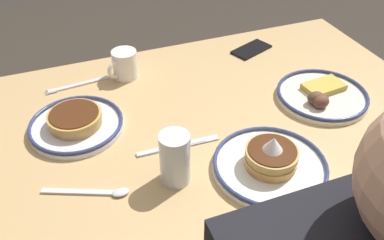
# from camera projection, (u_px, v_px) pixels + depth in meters

# --- Properties ---
(dining_table) EXTENTS (1.43, 0.90, 0.74)m
(dining_table) POSITION_uv_depth(u_px,v_px,m) (200.00, 148.00, 1.22)
(dining_table) COLOR tan
(dining_table) RESTS_ON ground_plane
(plate_near_main) EXTENTS (0.26, 0.26, 0.05)m
(plate_near_main) POSITION_uv_depth(u_px,v_px,m) (76.00, 123.00, 1.13)
(plate_near_main) COLOR white
(plate_near_main) RESTS_ON dining_table
(plate_center_pancakes) EXTENTS (0.27, 0.27, 0.05)m
(plate_center_pancakes) POSITION_uv_depth(u_px,v_px,m) (322.00, 95.00, 1.24)
(plate_center_pancakes) COLOR silver
(plate_center_pancakes) RESTS_ON dining_table
(plate_far_companion) EXTENTS (0.28, 0.28, 0.10)m
(plate_far_companion) POSITION_uv_depth(u_px,v_px,m) (270.00, 163.00, 1.00)
(plate_far_companion) COLOR white
(plate_far_companion) RESTS_ON dining_table
(coffee_mug) EXTENTS (0.10, 0.08, 0.09)m
(coffee_mug) POSITION_uv_depth(u_px,v_px,m) (124.00, 64.00, 1.32)
(coffee_mug) COLOR white
(coffee_mug) RESTS_ON dining_table
(drinking_glass) EXTENTS (0.07, 0.07, 0.13)m
(drinking_glass) POSITION_uv_depth(u_px,v_px,m) (175.00, 161.00, 0.95)
(drinking_glass) COLOR silver
(drinking_glass) RESTS_ON dining_table
(cell_phone) EXTENTS (0.16, 0.12, 0.01)m
(cell_phone) POSITION_uv_depth(u_px,v_px,m) (251.00, 49.00, 1.48)
(cell_phone) COLOR black
(cell_phone) RESTS_ON dining_table
(fork_near) EXTENTS (0.20, 0.04, 0.01)m
(fork_near) POSITION_uv_depth(u_px,v_px,m) (78.00, 85.00, 1.30)
(fork_near) COLOR silver
(fork_near) RESTS_ON dining_table
(butter_knife) EXTENTS (0.22, 0.02, 0.01)m
(butter_knife) POSITION_uv_depth(u_px,v_px,m) (178.00, 146.00, 1.08)
(butter_knife) COLOR silver
(butter_knife) RESTS_ON dining_table
(tea_spoon) EXTENTS (0.19, 0.09, 0.01)m
(tea_spoon) POSITION_uv_depth(u_px,v_px,m) (98.00, 192.00, 0.95)
(tea_spoon) COLOR silver
(tea_spoon) RESTS_ON dining_table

